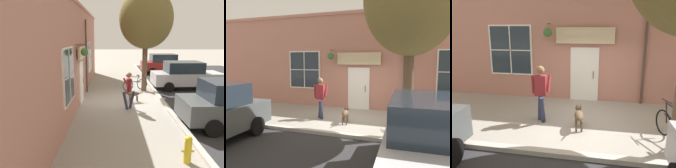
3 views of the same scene
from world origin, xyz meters
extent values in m
plane|color=gray|center=(0.00, 0.00, 0.00)|extent=(90.00, 90.00, 0.00)
cube|color=#B2ADA3|center=(2.00, 0.00, 0.06)|extent=(0.20, 28.00, 0.12)
cube|color=#B27566|center=(-2.35, 0.00, 2.38)|extent=(0.30, 18.00, 4.76)
cube|color=white|center=(-2.18, -0.28, 1.05)|extent=(0.10, 1.10, 2.10)
cube|color=#232D38|center=(-2.15, -0.28, 1.00)|extent=(0.03, 0.90, 1.90)
cylinder|color=#47382D|center=(-2.09, 0.07, 1.05)|extent=(0.03, 0.03, 0.30)
cube|color=beige|center=(-2.08, -0.28, 2.55)|extent=(0.08, 2.20, 0.60)
cylinder|color=#47382D|center=(-2.12, 1.92, 2.14)|extent=(0.09, 0.09, 4.28)
cylinder|color=#47382D|center=(-1.96, -1.63, 2.98)|extent=(0.44, 0.04, 0.04)
cylinder|color=#47382D|center=(-1.78, -1.63, 2.80)|extent=(0.01, 0.01, 0.34)
cone|color=#2D2823|center=(-1.78, -1.63, 2.58)|extent=(0.32, 0.32, 0.18)
sphere|color=#3D6B33|center=(-1.78, -1.63, 2.67)|extent=(0.34, 0.34, 0.34)
cube|color=white|center=(-2.18, -3.32, 1.95)|extent=(0.08, 1.82, 2.02)
cube|color=#232D38|center=(-2.15, -3.32, 1.95)|extent=(0.03, 1.70, 1.90)
cube|color=white|center=(-2.13, -3.32, 1.95)|extent=(0.04, 0.04, 1.90)
cube|color=white|center=(-2.13, -3.32, 1.95)|extent=(0.04, 1.70, 0.04)
cylinder|color=#282D47|center=(0.03, -1.44, 0.42)|extent=(0.30, 0.14, 0.85)
cylinder|color=#282D47|center=(0.33, -1.27, 0.42)|extent=(0.30, 0.14, 0.85)
cube|color=maroon|center=(0.18, -1.35, 1.14)|extent=(0.23, 0.35, 0.61)
sphere|color=#936B4C|center=(0.16, -1.36, 1.60)|extent=(0.23, 0.23, 0.23)
sphere|color=brown|center=(0.19, -1.35, 1.63)|extent=(0.22, 0.22, 0.22)
cylinder|color=maroon|center=(0.23, -1.58, 1.17)|extent=(0.16, 0.09, 0.57)
cylinder|color=maroon|center=(0.07, -1.13, 1.19)|extent=(0.33, 0.09, 0.52)
ellipsoid|color=brown|center=(0.53, -0.15, 0.41)|extent=(0.65, 0.34, 0.22)
cylinder|color=brown|center=(0.36, -0.26, 0.16)|extent=(0.06, 0.06, 0.31)
cylinder|color=brown|center=(0.33, -0.11, 0.16)|extent=(0.06, 0.06, 0.31)
cylinder|color=brown|center=(0.73, -0.20, 0.16)|extent=(0.06, 0.06, 0.31)
cylinder|color=brown|center=(0.70, -0.05, 0.16)|extent=(0.06, 0.06, 0.31)
sphere|color=brown|center=(0.16, -0.21, 0.50)|extent=(0.19, 0.19, 0.19)
cone|color=brown|center=(0.05, -0.23, 0.48)|extent=(0.11, 0.10, 0.09)
cone|color=brown|center=(0.18, -0.26, 0.58)|extent=(0.06, 0.06, 0.07)
cone|color=brown|center=(0.16, -0.16, 0.58)|extent=(0.06, 0.06, 0.07)
cylinder|color=brown|center=(0.92, -0.09, 0.46)|extent=(0.21, 0.07, 0.14)
torus|color=black|center=(0.40, 2.12, 0.33)|extent=(0.68, 0.26, 0.70)
cylinder|color=black|center=(0.47, 2.15, 0.65)|extent=(0.14, 0.09, 0.58)
cylinder|color=black|center=(0.43, 2.14, 0.95)|extent=(0.45, 0.17, 0.03)
camera|label=1|loc=(-0.60, -11.10, 3.34)|focal=35.00mm
camera|label=2|loc=(8.51, 2.32, 2.47)|focal=35.00mm
camera|label=3|loc=(6.26, 0.52, 2.76)|focal=35.00mm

